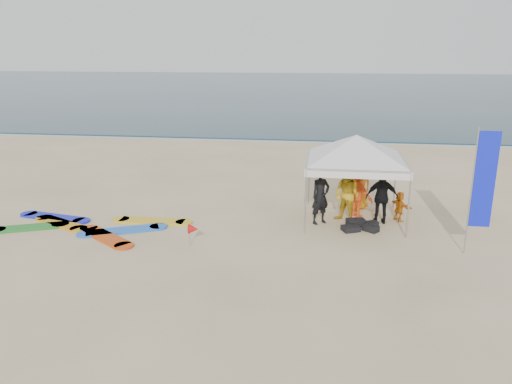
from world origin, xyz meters
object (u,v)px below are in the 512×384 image
at_px(person_orange_a, 358,192).
at_px(feather_flag, 483,181).
at_px(canopy_tent, 357,135).
at_px(surfboard_spread, 89,226).
at_px(person_black_a, 320,196).
at_px(person_black_b, 382,197).
at_px(person_orange_b, 359,184).
at_px(person_seated, 399,206).
at_px(person_yellow, 347,195).
at_px(marker_pennant, 193,229).

relative_size(person_orange_a, feather_flag, 0.48).
relative_size(canopy_tent, surfboard_spread, 0.76).
xyz_separation_m(person_black_a, person_black_b, (1.92, 0.28, -0.03)).
bearing_deg(person_black_a, person_orange_b, 14.94).
bearing_deg(person_orange_b, person_black_b, 87.54).
distance_m(person_orange_a, person_seated, 1.38).
xyz_separation_m(person_seated, canopy_tent, (-1.48, -0.06, 2.28)).
distance_m(person_yellow, marker_pennant, 5.07).
bearing_deg(person_yellow, surfboard_spread, -131.80).
bearing_deg(person_orange_b, surfboard_spread, -6.95).
bearing_deg(person_yellow, person_orange_a, 95.04).
relative_size(person_black_b, marker_pennant, 2.69).
relative_size(person_orange_a, surfboard_spread, 0.30).
distance_m(person_black_a, person_orange_b, 2.12).
xyz_separation_m(person_black_b, person_orange_b, (-0.62, 1.39, 0.03)).
height_order(person_black_a, canopy_tent, canopy_tent).
bearing_deg(person_yellow, marker_pennant, -111.74).
height_order(person_orange_b, canopy_tent, canopy_tent).
distance_m(person_black_b, feather_flag, 3.37).
relative_size(person_yellow, feather_flag, 0.52).
xyz_separation_m(person_orange_b, person_seated, (1.23, -1.08, -0.40)).
height_order(person_seated, feather_flag, feather_flag).
height_order(person_black_b, marker_pennant, person_black_b).
distance_m(person_orange_a, surfboard_spread, 8.68).
xyz_separation_m(person_seated, feather_flag, (1.67, -2.50, 1.55)).
relative_size(person_orange_a, canopy_tent, 0.40).
height_order(person_orange_a, marker_pennant, person_orange_a).
relative_size(person_orange_b, feather_flag, 0.51).
xyz_separation_m(person_yellow, canopy_tent, (0.23, 0.29, 1.87)).
bearing_deg(canopy_tent, person_seated, 2.25).
xyz_separation_m(person_yellow, person_orange_a, (0.40, 0.64, -0.06)).
distance_m(person_orange_b, surfboard_spread, 8.99).
xyz_separation_m(person_yellow, feather_flag, (3.37, -2.15, 1.14)).
height_order(person_seated, canopy_tent, canopy_tent).
bearing_deg(person_black_a, canopy_tent, -10.31).
bearing_deg(person_black_a, feather_flag, -61.72).
height_order(person_yellow, person_seated, person_yellow).
relative_size(person_black_b, feather_flag, 0.50).
xyz_separation_m(person_orange_a, person_black_b, (0.70, -0.60, 0.02)).
bearing_deg(surfboard_spread, person_orange_b, 19.76).
xyz_separation_m(person_orange_a, marker_pennant, (-4.71, -3.28, -0.34)).
height_order(marker_pennant, surfboard_spread, marker_pennant).
bearing_deg(person_seated, person_black_a, 69.92).
distance_m(person_black_b, canopy_tent, 2.11).
bearing_deg(person_seated, surfboard_spread, 68.17).
bearing_deg(person_orange_b, canopy_tent, 51.05).
distance_m(person_black_b, person_orange_b, 1.52).
bearing_deg(person_black_b, person_orange_a, -41.34).
bearing_deg(person_seated, marker_pennant, 83.15).
height_order(person_yellow, surfboard_spread, person_yellow).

